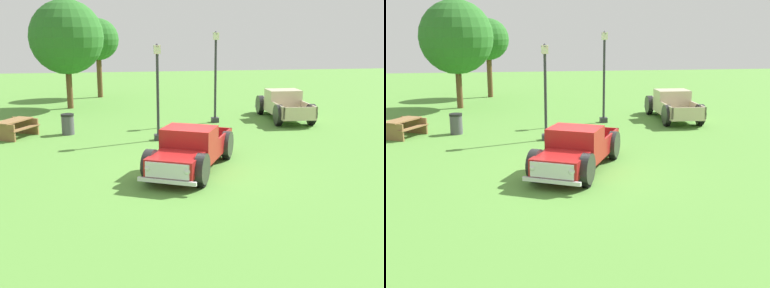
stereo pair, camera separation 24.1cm
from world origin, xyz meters
TOP-DOWN VIEW (x-y plane):
  - ground_plane at (0.00, 0.00)m, footprint 80.00×80.00m
  - pickup_truck_foreground at (-0.06, -0.04)m, footprint 3.81×5.28m
  - pickup_truck_behind_left at (6.50, 9.15)m, footprint 2.15×5.17m
  - lamp_post_near at (2.68, 8.60)m, footprint 0.36×0.36m
  - lamp_post_far at (-0.60, 4.98)m, footprint 0.36×0.36m
  - picnic_table at (-6.91, 6.60)m, footprint 2.16×2.29m
  - trash_can at (-4.58, 6.81)m, footprint 0.59×0.59m
  - oak_tree_east at (-5.09, 14.48)m, footprint 4.38×4.38m
  - oak_tree_west at (-3.39, 19.24)m, footprint 2.87×2.87m

SIDE VIEW (x-z plane):
  - ground_plane at x=0.00m, z-range 0.00..0.00m
  - trash_can at x=-4.58m, z-range 0.00..0.95m
  - picnic_table at x=-6.91m, z-range 0.10..0.88m
  - pickup_truck_foreground at x=-0.06m, z-range -0.04..1.50m
  - pickup_truck_behind_left at x=6.50m, z-range -0.04..1.52m
  - lamp_post_far at x=-0.60m, z-range 0.10..4.23m
  - lamp_post_near at x=2.68m, z-range 0.11..4.73m
  - oak_tree_west at x=-3.39m, z-range 1.26..6.72m
  - oak_tree_east at x=-5.09m, z-range 1.02..7.47m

